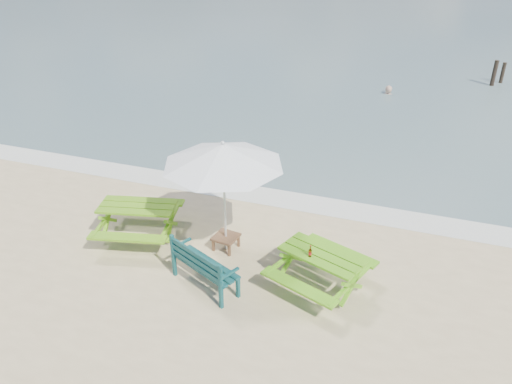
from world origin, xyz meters
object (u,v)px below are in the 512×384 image
(picnic_table_right, at_px, (321,271))
(park_bench, at_px, (205,274))
(beer_bottle, at_px, (310,253))
(swimmer, at_px, (387,105))
(picnic_table_left, at_px, (139,221))
(side_table, at_px, (226,242))
(patio_umbrella, at_px, (223,155))

(picnic_table_right, bearing_deg, park_bench, -160.91)
(beer_bottle, bearing_deg, swimmer, 89.63)
(picnic_table_left, height_order, side_table, picnic_table_left)
(patio_umbrella, xyz_separation_m, swimmer, (2.11, 12.69, -2.74))
(beer_bottle, height_order, swimmer, beer_bottle)
(park_bench, distance_m, beer_bottle, 2.08)
(picnic_table_left, height_order, picnic_table_right, picnic_table_left)
(park_bench, bearing_deg, side_table, 94.61)
(park_bench, height_order, beer_bottle, beer_bottle)
(picnic_table_right, bearing_deg, side_table, 165.62)
(picnic_table_left, distance_m, beer_bottle, 4.13)
(picnic_table_right, distance_m, side_table, 2.31)
(swimmer, bearing_deg, patio_umbrella, -99.46)
(patio_umbrella, relative_size, swimmer, 1.71)
(picnic_table_left, bearing_deg, side_table, 4.68)
(picnic_table_left, distance_m, park_bench, 2.43)
(beer_bottle, relative_size, swimmer, 0.15)
(picnic_table_right, xyz_separation_m, patio_umbrella, (-2.23, 0.57, 1.89))
(swimmer, bearing_deg, park_bench, -98.17)
(picnic_table_left, distance_m, side_table, 2.06)
(park_bench, bearing_deg, picnic_table_right, 19.09)
(swimmer, bearing_deg, picnic_table_right, -89.52)
(picnic_table_right, xyz_separation_m, swimmer, (-0.11, 13.26, -0.85))
(picnic_table_right, height_order, swimmer, picnic_table_right)
(picnic_table_right, relative_size, swimmer, 1.33)
(picnic_table_right, distance_m, park_bench, 2.25)
(patio_umbrella, distance_m, swimmer, 13.16)
(patio_umbrella, relative_size, beer_bottle, 11.72)
(picnic_table_left, xyz_separation_m, park_bench, (2.15, -1.14, -0.10))
(park_bench, xyz_separation_m, side_table, (-0.11, 1.30, -0.12))
(picnic_table_left, xyz_separation_m, swimmer, (4.16, 12.86, -0.87))
(picnic_table_right, bearing_deg, patio_umbrella, 165.62)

